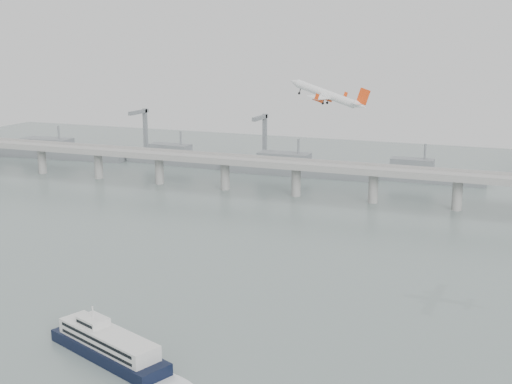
% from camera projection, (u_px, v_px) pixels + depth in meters
% --- Properties ---
extents(ground, '(900.00, 900.00, 0.00)m').
position_uv_depth(ground, '(200.00, 320.00, 248.74)').
color(ground, slate).
rests_on(ground, ground).
extents(bridge, '(800.00, 22.00, 23.90)m').
position_uv_depth(bridge, '(340.00, 172.00, 426.31)').
color(bridge, '#959592').
rests_on(bridge, ground).
extents(distant_fleet, '(453.00, 60.90, 40.00)m').
position_uv_depth(distant_fleet, '(172.00, 157.00, 543.39)').
color(distant_fleet, slate).
rests_on(distant_fleet, ground).
extents(ferry, '(77.57, 35.99, 15.29)m').
position_uv_depth(ferry, '(108.00, 345.00, 218.95)').
color(ferry, black).
rests_on(ferry, ground).
extents(airliner, '(38.35, 34.76, 13.83)m').
position_uv_depth(airliner, '(328.00, 95.00, 299.43)').
color(airliner, white).
rests_on(airliner, ground).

